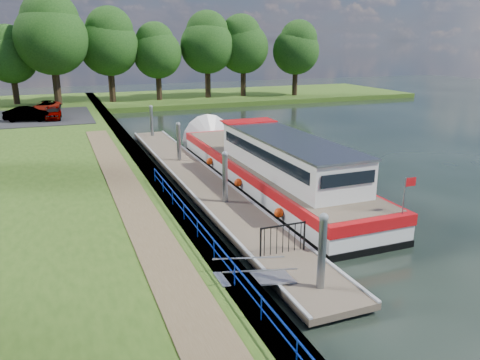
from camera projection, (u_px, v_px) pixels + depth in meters
name	position (u px, v px, depth m)	size (l,w,h in m)	color
ground	(312.00, 291.00, 15.60)	(160.00, 160.00, 0.00)	black
bank_edge	(148.00, 174.00, 27.96)	(1.10, 90.00, 0.78)	#473D2D
far_bank	(201.00, 98.00, 66.08)	(60.00, 18.00, 0.60)	#304F16
footpath	(137.00, 208.00, 20.95)	(1.60, 40.00, 0.05)	brown
carpark	(16.00, 118.00, 45.36)	(14.00, 12.00, 0.06)	black
blue_fence	(205.00, 234.00, 16.93)	(0.04, 18.04, 0.72)	#0C2DBF
pontoon	(199.00, 181.00, 27.13)	(2.50, 30.00, 0.56)	brown
mooring_piles	(199.00, 163.00, 26.82)	(0.30, 27.30, 3.55)	gray
gangway	(255.00, 277.00, 15.21)	(2.58, 1.00, 0.92)	#A5A8AD
gate_panel	(283.00, 235.00, 17.23)	(1.85, 0.05, 1.15)	black
barge	(263.00, 165.00, 27.19)	(4.36, 21.15, 4.78)	black
horizon_trees	(99.00, 41.00, 56.15)	(54.38, 10.03, 12.87)	#332316
car_a	(53.00, 113.00, 44.46)	(1.42, 3.54, 1.21)	#999999
car_b	(28.00, 114.00, 43.31)	(1.42, 4.07, 1.34)	#999999
car_d	(46.00, 106.00, 48.90)	(1.92, 4.17, 1.16)	#999999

